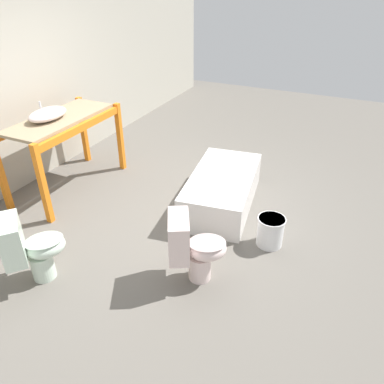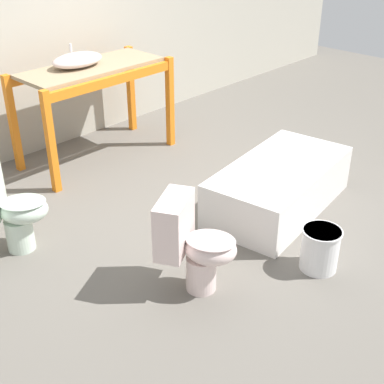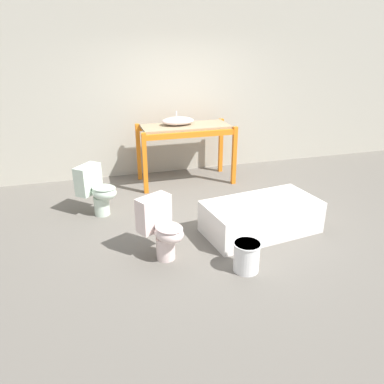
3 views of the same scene
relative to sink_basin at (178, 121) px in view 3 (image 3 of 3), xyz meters
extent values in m
plane|color=#666059|center=(0.10, -1.56, -1.08)|extent=(12.00, 12.00, 0.00)
cube|color=#B2AD9E|center=(0.10, 0.59, 0.52)|extent=(10.80, 0.08, 3.20)
cube|color=orange|center=(-0.66, -0.40, -0.57)|extent=(0.07, 0.07, 1.01)
cube|color=orange|center=(0.89, -0.40, -0.57)|extent=(0.07, 0.07, 1.01)
cube|color=orange|center=(-0.66, 0.27, -0.57)|extent=(0.07, 0.07, 1.01)
cube|color=orange|center=(0.89, 0.27, -0.57)|extent=(0.07, 0.07, 1.01)
cube|color=orange|center=(0.12, -0.40, -0.15)|extent=(1.54, 0.06, 0.09)
cube|color=orange|center=(0.12, 0.27, -0.15)|extent=(1.54, 0.06, 0.09)
cube|color=#998466|center=(0.12, -0.06, -0.09)|extent=(1.47, 0.60, 0.04)
ellipsoid|color=silver|center=(0.00, 0.00, 0.00)|extent=(0.55, 0.35, 0.14)
cylinder|color=silver|center=(0.00, 0.10, 0.11)|extent=(0.02, 0.02, 0.08)
cube|color=white|center=(0.58, -2.13, -0.87)|extent=(1.58, 0.95, 0.43)
cube|color=beige|center=(0.58, -2.13, -0.74)|extent=(1.49, 0.86, 0.17)
cylinder|color=silver|center=(-1.41, -1.02, -0.94)|extent=(0.22, 0.22, 0.27)
ellipsoid|color=silver|center=(-1.36, -1.07, -0.72)|extent=(0.48, 0.47, 0.21)
ellipsoid|color=#A3B3A3|center=(-1.36, -1.07, -0.65)|extent=(0.46, 0.45, 0.03)
cube|color=silver|center=(-1.56, -0.89, -0.56)|extent=(0.40, 0.42, 0.41)
cylinder|color=silver|center=(-0.77, -2.42, -0.94)|extent=(0.22, 0.22, 0.27)
ellipsoid|color=silver|center=(-0.74, -2.48, -0.72)|extent=(0.44, 0.47, 0.21)
ellipsoid|color=#BBA7A3|center=(-0.74, -2.48, -0.65)|extent=(0.42, 0.45, 0.03)
cube|color=silver|center=(-0.86, -2.24, -0.56)|extent=(0.44, 0.35, 0.41)
cylinder|color=white|center=(0.03, -2.90, -0.91)|extent=(0.28, 0.28, 0.34)
cylinder|color=white|center=(0.03, -2.90, -0.75)|extent=(0.30, 0.30, 0.02)
camera|label=1|loc=(-3.29, -3.51, 1.56)|focal=35.00mm
camera|label=2|loc=(-3.04, -4.51, 1.44)|focal=50.00mm
camera|label=3|loc=(-1.52, -6.11, 1.34)|focal=35.00mm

